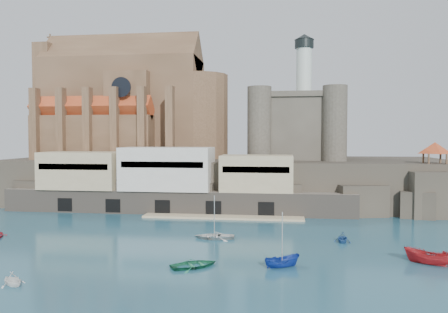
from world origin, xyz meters
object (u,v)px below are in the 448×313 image
Objects in this scene: castle_keep at (296,123)px; pavilion at (435,149)px; boat_2 at (282,267)px; church at (131,109)px; boat_1 at (13,285)px.

castle_keep is 4.58× the size of pavilion.
boat_2 is at bearing -93.48° from castle_keep.
boat_2 is (-29.14, -37.76, -12.73)m from pavilion.
church is 67.82m from boat_1.
church is at bearing 166.52° from pavilion.
castle_keep is at bearing 6.72° from boat_1.
church is 68.80m from boat_2.
pavilion is 1.99× the size of boat_1.
pavilion is at bearing -30.18° from castle_keep.
castle_keep is at bearing -1.11° from church.
church reaches higher than boat_1.
castle_keep reaches higher than boat_1.
castle_keep is (40.21, -0.78, -3.81)m from church.
castle_keep reaches higher than boat_2.
pavilion is at bearing -13.48° from church.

